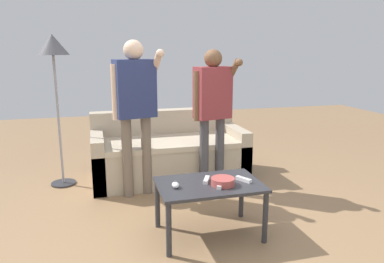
% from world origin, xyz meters
% --- Properties ---
extents(ground_plane, '(12.00, 12.00, 0.00)m').
position_xyz_m(ground_plane, '(0.00, 0.00, 0.00)').
color(ground_plane, '#93704C').
extents(couch, '(1.80, 0.86, 0.79)m').
position_xyz_m(couch, '(0.06, 1.40, 0.29)').
color(couch, '#B7A88E').
rests_on(couch, ground).
extents(coffee_table, '(0.86, 0.56, 0.46)m').
position_xyz_m(coffee_table, '(0.10, -0.10, 0.40)').
color(coffee_table, '#2D2D33').
rests_on(coffee_table, ground).
extents(snack_bowl, '(0.19, 0.19, 0.06)m').
position_xyz_m(snack_bowl, '(0.20, -0.17, 0.49)').
color(snack_bowl, '#B24C47').
rests_on(snack_bowl, coffee_table).
extents(game_remote_nunchuk, '(0.06, 0.09, 0.05)m').
position_xyz_m(game_remote_nunchuk, '(-0.19, -0.13, 0.48)').
color(game_remote_nunchuk, white).
rests_on(game_remote_nunchuk, coffee_table).
extents(floor_lamp, '(0.34, 0.34, 1.70)m').
position_xyz_m(floor_lamp, '(-1.17, 1.47, 1.47)').
color(floor_lamp, '#2D2D33').
rests_on(floor_lamp, ground).
extents(player_left, '(0.52, 0.35, 1.63)m').
position_xyz_m(player_left, '(-0.37, 0.93, 1.03)').
color(player_left, '#756656').
rests_on(player_left, ground).
extents(player_right, '(0.49, 0.33, 1.54)m').
position_xyz_m(player_right, '(0.46, 0.90, 0.97)').
color(player_right, '#47474C').
rests_on(player_right, ground).
extents(game_remote_wand_near, '(0.09, 0.15, 0.03)m').
position_xyz_m(game_remote_wand_near, '(0.09, -0.06, 0.47)').
color(game_remote_wand_near, white).
rests_on(game_remote_wand_near, coffee_table).
extents(game_remote_wand_far, '(0.10, 0.15, 0.03)m').
position_xyz_m(game_remote_wand_far, '(0.17, -0.20, 0.47)').
color(game_remote_wand_far, white).
rests_on(game_remote_wand_far, coffee_table).
extents(game_remote_wand_spare, '(0.10, 0.14, 0.03)m').
position_xyz_m(game_remote_wand_spare, '(0.39, -0.13, 0.47)').
color(game_remote_wand_spare, white).
rests_on(game_remote_wand_spare, coffee_table).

